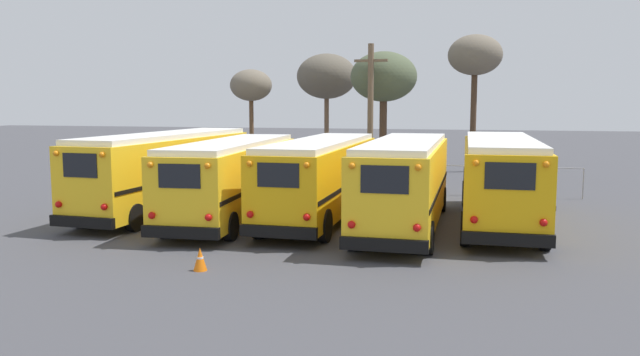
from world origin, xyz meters
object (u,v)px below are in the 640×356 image
Objects in this scene: school_bus_1 at (233,176)px; bare_tree_2 at (327,77)px; school_bus_4 at (500,177)px; school_bus_3 at (405,180)px; bare_tree_1 at (384,78)px; school_bus_2 at (321,176)px; traffic_cone at (200,259)px; bare_tree_3 at (251,87)px; utility_pole at (370,112)px; school_bus_0 at (167,169)px; bare_tree_0 at (475,57)px.

school_bus_1 is 1.36× the size of bare_tree_2.
school_bus_3 is at bearing -155.21° from school_bus_4.
bare_tree_1 is at bearing 100.65° from school_bus_3.
school_bus_2 reaches higher than traffic_cone.
school_bus_3 is 1.62× the size of bare_tree_3.
utility_pole reaches higher than school_bus_2.
school_bus_0 is 3.40m from school_bus_1.
utility_pole reaches higher than school_bus_1.
school_bus_0 is 6.48m from school_bus_2.
school_bus_2 is at bearing 12.07° from school_bus_1.
school_bus_2 is 1.41× the size of utility_pole.
bare_tree_3 reaches higher than school_bus_2.
school_bus_1 is 1.00× the size of school_bus_4.
school_bus_1 is at bearing -173.25° from school_bus_4.
school_bus_1 is 9.78m from school_bus_4.
bare_tree_2 is at bearing 95.73° from traffic_cone.
school_bus_4 reaches higher than school_bus_2.
bare_tree_1 is (6.98, 13.17, 4.06)m from school_bus_0.
school_bus_2 is at bearing -92.13° from bare_tree_1.
traffic_cone is (-1.39, -7.85, -1.33)m from school_bus_2.
utility_pole is 9.07m from bare_tree_2.
utility_pole is at bearing 120.94° from school_bus_4.
utility_pole reaches higher than traffic_cone.
bare_tree_3 is at bearing 128.53° from school_bus_3.
school_bus_0 is 1.04× the size of school_bus_2.
school_bus_4 reaches higher than traffic_cone.
school_bus_3 is at bearing -17.79° from school_bus_2.
school_bus_0 is 1.06× the size of school_bus_1.
school_bus_2 is 6.49m from school_bus_4.
utility_pole is (6.61, 10.69, 2.17)m from school_bus_0.
school_bus_1 is 1.42× the size of bare_tree_1.
bare_tree_0 is at bearing 92.88° from school_bus_4.
school_bus_3 is at bearing 55.84° from traffic_cone.
bare_tree_0 is at bearing 82.86° from school_bus_3.
school_bus_0 is 12.75m from utility_pole.
bare_tree_0 is at bearing -5.63° from bare_tree_2.
school_bus_1 is 19.98m from bare_tree_2.
school_bus_0 is 1.44× the size of bare_tree_2.
bare_tree_0 is 1.37× the size of bare_tree_3.
traffic_cone is at bearing -74.21° from bare_tree_3.
school_bus_2 is 17.13× the size of traffic_cone.
school_bus_0 is 9.81m from school_bus_3.
bare_tree_1 is at bearing -139.79° from bare_tree_0.
bare_tree_2 is (-0.82, 19.46, 4.47)m from school_bus_1.
school_bus_1 is (3.24, -1.03, -0.11)m from school_bus_0.
school_bus_1 is 16.82× the size of traffic_cone.
bare_tree_0 is at bearing 25.94° from bare_tree_3.
utility_pole is 1.20× the size of bare_tree_3.
school_bus_3 is 1.40× the size of bare_tree_1.
school_bus_2 reaches higher than school_bus_1.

